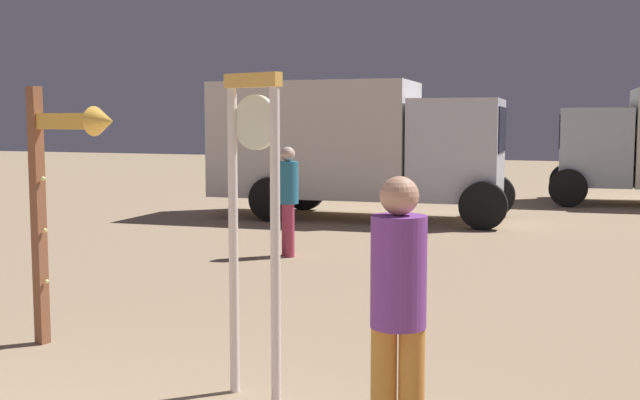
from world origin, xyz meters
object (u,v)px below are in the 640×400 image
box_truck_near (351,143)px  person_near_clock (398,305)px  arrow_sign (62,174)px  person_distant (288,195)px  standing_clock (254,202)px

box_truck_near → person_near_clock: bearing=-68.3°
arrow_sign → person_distant: bearing=92.6°
arrow_sign → person_near_clock: (3.39, -1.12, -0.60)m
standing_clock → arrow_sign: size_ratio=1.01×
arrow_sign → person_distant: (-0.23, 5.13, -0.63)m
standing_clock → person_distant: standing_clock is taller
person_near_clock → person_distant: person_near_clock is taller
person_near_clock → box_truck_near: 12.00m
person_near_clock → standing_clock: bearing=152.2°
standing_clock → person_near_clock: size_ratio=1.38×
arrow_sign → person_near_clock: size_ratio=1.37×
person_near_clock → box_truck_near: (-4.43, 11.14, 0.62)m
standing_clock → person_near_clock: 1.53m
arrow_sign → box_truck_near: (-1.05, 10.01, 0.02)m
person_distant → person_near_clock: bearing=-60.0°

